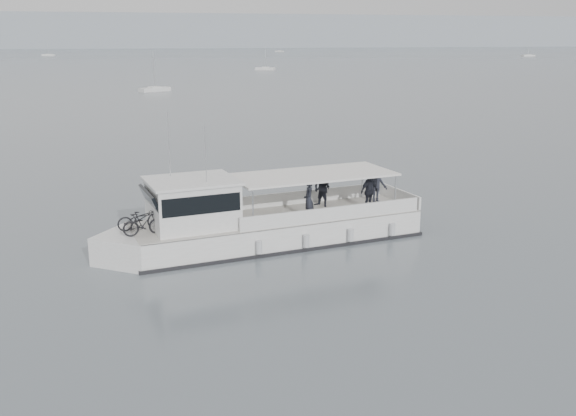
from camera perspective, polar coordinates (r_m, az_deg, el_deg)
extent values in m
plane|color=slate|center=(32.60, 1.28, -1.54)|extent=(1400.00, 1400.00, 0.00)
cube|color=#939EA8|center=(590.03, -14.94, 14.95)|extent=(1400.00, 90.00, 28.00)
cube|color=white|center=(29.84, -0.93, -2.11)|extent=(13.72, 5.41, 1.45)
cube|color=white|center=(28.10, -13.63, -3.64)|extent=(3.58, 3.58, 1.45)
cube|color=beige|center=(29.63, -0.93, -0.77)|extent=(13.72, 5.41, 0.07)
cube|color=black|center=(29.97, -0.92, -2.92)|extent=(13.95, 5.57, 0.20)
cube|color=white|center=(31.84, 1.21, 0.97)|extent=(8.82, 1.37, 0.67)
cube|color=white|center=(28.87, 4.04, -0.55)|extent=(8.82, 1.37, 0.67)
cube|color=white|center=(32.57, 9.88, 1.06)|extent=(0.61, 3.54, 0.67)
cube|color=white|center=(28.14, -8.49, 0.32)|extent=(3.95, 3.48, 2.00)
cube|color=black|center=(27.73, -11.94, 0.29)|extent=(1.01, 2.84, 1.29)
cube|color=black|center=(28.06, -8.52, 0.98)|extent=(3.73, 3.49, 0.78)
cube|color=white|center=(27.90, -8.58, 2.42)|extent=(4.20, 3.73, 0.11)
cube|color=white|center=(29.90, 2.21, 2.99)|extent=(7.96, 4.37, 0.09)
cylinder|color=silver|center=(27.37, -3.13, -0.13)|extent=(0.08, 0.08, 1.84)
cylinder|color=silver|center=(30.22, -5.19, 1.28)|extent=(0.08, 0.08, 1.84)
cylinder|color=silver|center=(30.49, 9.51, 1.25)|extent=(0.08, 0.08, 1.84)
cylinder|color=silver|center=(33.07, 6.60, 2.44)|extent=(0.08, 0.08, 1.84)
cylinder|color=silver|center=(28.42, -10.52, 5.54)|extent=(0.04, 0.04, 2.89)
cylinder|color=silver|center=(27.04, -7.33, 4.71)|extent=(0.04, 0.04, 2.45)
cylinder|color=silver|center=(27.50, -2.58, -3.50)|extent=(0.30, 0.30, 0.56)
cylinder|color=silver|center=(28.33, 1.63, -2.93)|extent=(0.30, 0.30, 0.56)
cylinder|color=silver|center=(29.30, 5.58, -2.39)|extent=(0.30, 0.30, 0.56)
cylinder|color=silver|center=(30.40, 9.26, -1.87)|extent=(0.30, 0.30, 0.56)
imported|color=black|center=(28.23, -13.05, -0.91)|extent=(1.98, 0.93, 1.00)
imported|color=black|center=(27.38, -12.70, -1.32)|extent=(1.81, 0.74, 1.06)
imported|color=#23262F|center=(28.94, 1.85, 0.76)|extent=(0.55, 0.74, 1.87)
imported|color=#23262F|center=(31.16, 3.05, 1.77)|extent=(1.10, 1.15, 1.87)
imported|color=#23262F|center=(30.76, 7.22, 1.50)|extent=(1.18, 0.89, 1.87)
imported|color=#23262F|center=(32.25, 7.93, 2.10)|extent=(1.36, 1.01, 1.87)
cube|color=white|center=(354.89, -20.51, 12.61)|extent=(6.67, 2.96, 0.75)
cube|color=white|center=(354.88, -20.52, 12.67)|extent=(2.49, 2.11, 0.45)
cylinder|color=silver|center=(354.81, -20.57, 13.23)|extent=(0.08, 0.08, 7.09)
cube|color=white|center=(345.12, 20.56, 12.57)|extent=(7.15, 2.89, 0.75)
cube|color=white|center=(345.12, 20.57, 12.62)|extent=(2.62, 2.18, 0.45)
cylinder|color=silver|center=(345.04, 20.63, 13.25)|extent=(0.08, 0.08, 7.67)
cube|color=white|center=(116.48, -11.75, 10.26)|extent=(5.71, 4.33, 0.75)
cube|color=white|center=(116.46, -11.76, 10.41)|extent=(2.47, 2.32, 0.45)
cylinder|color=silver|center=(116.27, -11.84, 11.91)|extent=(0.08, 0.08, 6.12)
cube|color=white|center=(190.06, -2.02, 12.27)|extent=(5.94, 4.13, 0.75)
cube|color=white|center=(190.05, -2.02, 12.36)|extent=(2.50, 2.31, 0.45)
cylinder|color=silver|center=(189.93, -2.03, 13.30)|extent=(0.08, 0.08, 6.29)
cube|color=white|center=(419.27, -0.76, 13.75)|extent=(5.47, 5.01, 0.75)
cube|color=white|center=(419.26, -0.76, 13.80)|extent=(2.53, 2.48, 0.45)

